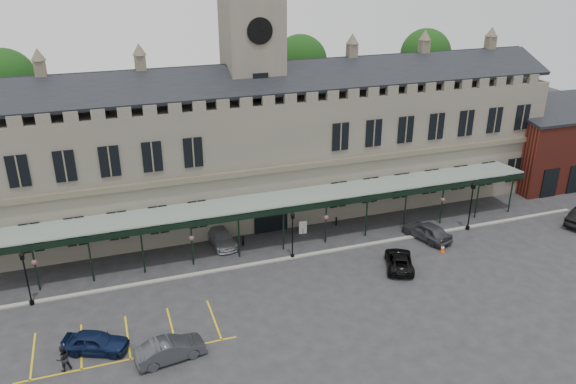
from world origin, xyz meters
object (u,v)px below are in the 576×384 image
object	(u,v)px
lamp_post_mid	(292,231)
traffic_cone	(443,249)
station_building	(255,150)
lamp_post_right	(471,201)
car_taxi	(221,237)
lamp_post_left	(26,273)
car_left_a	(95,342)
clock_tower	(253,82)
person_b	(63,358)
car_left_b	(170,349)
car_van	(399,260)
car_right_a	(427,231)
sign_board	(303,228)

from	to	relation	value
lamp_post_mid	traffic_cone	bearing A→B (deg)	-14.66
station_building	lamp_post_right	world-z (taller)	station_building
lamp_post_right	car_taxi	size ratio (longest dim) A/B	1.06
lamp_post_left	car_left_a	xyz separation A→B (m)	(4.41, -7.18, -1.97)
lamp_post_left	traffic_cone	distance (m)	33.68
traffic_cone	car_taxi	world-z (taller)	car_taxi
lamp_post_mid	lamp_post_right	bearing A→B (deg)	-1.11
clock_tower	lamp_post_right	xyz separation A→B (m)	(17.74, -10.79, -10.18)
station_building	car_taxi	world-z (taller)	station_building
lamp_post_right	lamp_post_left	bearing A→B (deg)	179.83
lamp_post_mid	person_b	xyz separation A→B (m)	(-18.21, -8.66, -1.71)
clock_tower	car_left_b	xyz separation A→B (m)	(-11.50, -20.21, -12.37)
lamp_post_mid	car_left_a	world-z (taller)	lamp_post_mid
lamp_post_right	car_taxi	world-z (taller)	lamp_post_right
car_van	car_right_a	size ratio (longest dim) A/B	0.95
lamp_post_mid	sign_board	size ratio (longest dim) A/B	3.48
clock_tower	lamp_post_right	size ratio (longest dim) A/B	5.02
traffic_cone	sign_board	distance (m)	12.64
sign_board	person_b	size ratio (longest dim) A/B	0.70
station_building	car_right_a	world-z (taller)	station_building
sign_board	station_building	bearing A→B (deg)	120.05
clock_tower	lamp_post_left	size ratio (longest dim) A/B	5.46
lamp_post_mid	car_taxi	distance (m)	7.15
lamp_post_mid	car_van	size ratio (longest dim) A/B	0.97
lamp_post_right	car_taxi	bearing A→B (deg)	168.09
lamp_post_right	car_left_b	xyz separation A→B (m)	(-29.24, -9.42, -2.19)
lamp_post_right	car_right_a	xyz separation A→B (m)	(-4.74, -0.38, -2.11)
traffic_cone	person_b	bearing A→B (deg)	-170.26
traffic_cone	car_taxi	bearing A→B (deg)	156.60
lamp_post_mid	car_van	bearing A→B (deg)	-29.00
sign_board	car_left_a	distance (m)	21.87
car_taxi	sign_board	bearing A→B (deg)	-9.81
lamp_post_left	car_taxi	xyz separation A→B (m)	(15.44, 4.68, -2.01)
car_van	station_building	bearing A→B (deg)	-37.36
clock_tower	lamp_post_right	world-z (taller)	clock_tower
lamp_post_mid	car_left_b	bearing A→B (deg)	-140.26
car_right_a	person_b	bearing A→B (deg)	-3.14
station_building	sign_board	bearing A→B (deg)	-67.43
lamp_post_right	lamp_post_mid	bearing A→B (deg)	178.89
station_building	car_left_a	distance (m)	24.61
sign_board	traffic_cone	bearing A→B (deg)	-27.66
car_van	person_b	xyz separation A→B (m)	(-26.09, -4.29, 0.27)
lamp_post_right	person_b	distance (m)	36.72
station_building	car_left_b	xyz separation A→B (m)	(-11.50, -20.13, -5.73)
lamp_post_mid	lamp_post_left	bearing A→B (deg)	-179.37
clock_tower	car_left_a	xyz separation A→B (m)	(-16.03, -17.86, -12.39)
lamp_post_left	car_left_a	bearing A→B (deg)	-58.43
station_building	car_taxi	distance (m)	9.67
lamp_post_mid	car_left_a	xyz separation A→B (m)	(-16.27, -7.41, -1.89)
clock_tower	car_van	bearing A→B (deg)	-61.28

